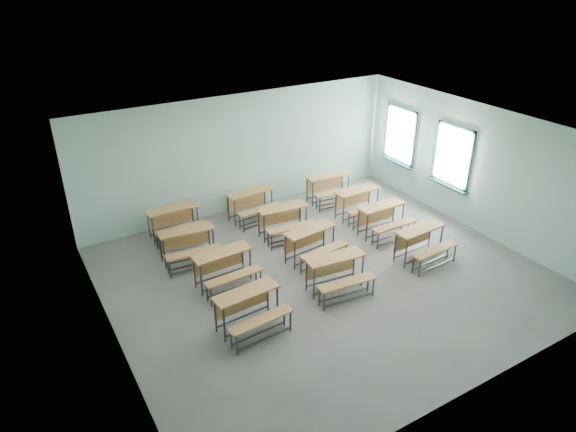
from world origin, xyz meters
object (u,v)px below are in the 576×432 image
at_px(desk_unit_r1c1, 313,241).
at_px(desk_unit_r2c2, 360,200).
at_px(desk_unit_r2c1, 285,218).
at_px(desk_unit_r3c0, 175,219).
at_px(desk_unit_r3c1, 252,201).
at_px(desk_unit_r1c2, 384,216).
at_px(desk_unit_r3c2, 330,185).
at_px(desk_unit_r0c2, 423,240).
at_px(desk_unit_r1c0, 225,265).
at_px(desk_unit_r2c0, 188,241).
at_px(desk_unit_r0c0, 250,306).
at_px(desk_unit_r0c1, 338,270).

height_order(desk_unit_r1c1, desk_unit_r2c2, same).
bearing_deg(desk_unit_r2c1, desk_unit_r2c2, 2.08).
xyz_separation_m(desk_unit_r1c1, desk_unit_r3c0, (-2.34, 2.64, 0.00)).
bearing_deg(desk_unit_r1c1, desk_unit_r3c1, 88.36).
distance_m(desk_unit_r1c2, desk_unit_r2c1, 2.48).
xyz_separation_m(desk_unit_r1c2, desk_unit_r3c2, (-0.05, 2.29, 0.00)).
bearing_deg(desk_unit_r0c2, desk_unit_r3c2, 86.89).
distance_m(desk_unit_r1c0, desk_unit_r2c0, 1.36).
height_order(desk_unit_r1c2, desk_unit_r2c0, same).
bearing_deg(desk_unit_r0c0, desk_unit_r3c2, 36.31).
bearing_deg(desk_unit_r0c0, desk_unit_r1c1, 27.16).
distance_m(desk_unit_r0c1, desk_unit_r1c0, 2.36).
height_order(desk_unit_r2c2, desk_unit_r3c0, same).
distance_m(desk_unit_r0c0, desk_unit_r3c1, 4.52).
distance_m(desk_unit_r1c0, desk_unit_r3c2, 4.89).
bearing_deg(desk_unit_r0c1, desk_unit_r2c1, 90.36).
height_order(desk_unit_r0c1, desk_unit_r2c2, same).
distance_m(desk_unit_r2c0, desk_unit_r3c1, 2.50).
bearing_deg(desk_unit_r1c1, desk_unit_r2c1, 82.51).
relative_size(desk_unit_r1c0, desk_unit_r2c0, 0.98).
bearing_deg(desk_unit_r3c2, desk_unit_r3c1, -177.83).
xyz_separation_m(desk_unit_r1c2, desk_unit_r2c1, (-2.18, 1.17, 0.00)).
relative_size(desk_unit_r0c0, desk_unit_r2c1, 0.99).
bearing_deg(desk_unit_r1c1, desk_unit_r3c0, 124.69).
bearing_deg(desk_unit_r1c0, desk_unit_r2c1, 26.60).
distance_m(desk_unit_r0c2, desk_unit_r1c1, 2.50).
bearing_deg(desk_unit_r2c0, desk_unit_r0c0, -83.29).
relative_size(desk_unit_r2c1, desk_unit_r2c2, 1.04).
bearing_deg(desk_unit_r2c0, desk_unit_r1c2, -11.02).
distance_m(desk_unit_r1c2, desk_unit_r3c1, 3.44).
xyz_separation_m(desk_unit_r2c0, desk_unit_r3c2, (4.61, 1.01, 0.00)).
height_order(desk_unit_r0c2, desk_unit_r1c0, same).
bearing_deg(desk_unit_r2c1, desk_unit_r0c0, -125.68).
bearing_deg(desk_unit_r2c1, desk_unit_r1c2, -23.33).
bearing_deg(desk_unit_r0c2, desk_unit_r0c0, 178.98).
bearing_deg(desk_unit_r1c0, desk_unit_r2c2, 11.32).
relative_size(desk_unit_r0c2, desk_unit_r1c0, 1.01).
relative_size(desk_unit_r1c1, desk_unit_r2c2, 1.06).
distance_m(desk_unit_r3c1, desk_unit_r3c2, 2.39).
bearing_deg(desk_unit_r1c2, desk_unit_r2c0, 164.50).
bearing_deg(desk_unit_r2c0, desk_unit_r0c1, -45.90).
xyz_separation_m(desk_unit_r0c1, desk_unit_r1c2, (2.42, 1.40, 0.00)).
bearing_deg(desk_unit_r2c0, desk_unit_r3c0, 88.98).
xyz_separation_m(desk_unit_r1c0, desk_unit_r3c0, (-0.19, 2.55, 0.00)).
xyz_separation_m(desk_unit_r1c0, desk_unit_r1c2, (4.35, 0.04, 0.00)).
height_order(desk_unit_r0c1, desk_unit_r2c1, same).
relative_size(desk_unit_r3c0, desk_unit_r3c2, 0.95).
xyz_separation_m(desk_unit_r0c0, desk_unit_r1c0, (0.19, 1.53, 0.00)).
distance_m(desk_unit_r1c0, desk_unit_r1c1, 2.15).
distance_m(desk_unit_r0c0, desk_unit_r2c2, 5.30).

